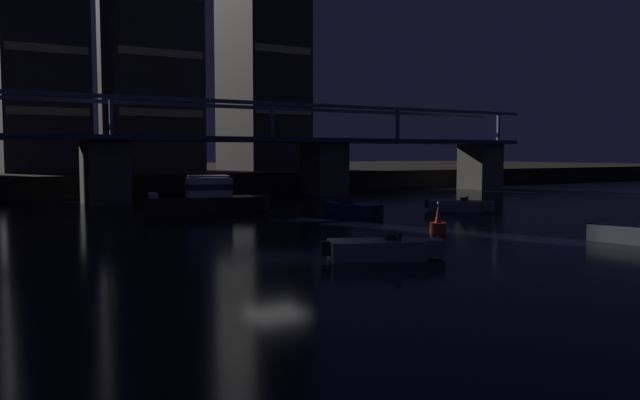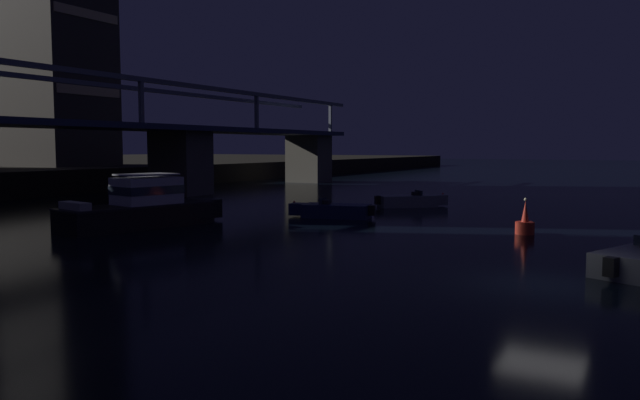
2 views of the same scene
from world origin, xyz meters
The scene contains 12 objects.
ground_plane centered at (0.00, 0.00, 0.00)m, with size 400.00×400.00×0.00m, color black.
far_riverbank centered at (0.00, 82.15, 1.10)m, with size 240.00×80.00×2.20m, color black.
river_bridge centered at (0.00, 34.14, 4.12)m, with size 96.24×6.40×9.38m.
tower_central centered at (-2.00, 58.10, 19.78)m, with size 9.50×9.47×35.45m.
tower_east_tall centered at (10.11, 55.52, 19.90)m, with size 10.87×9.69×35.71m.
tower_east_low centered at (24.89, 54.55, 21.44)m, with size 8.50×13.01×38.78m.
cabin_cruiser_near_left centered at (4.38, 20.75, 1.05)m, with size 9.37×4.32×2.79m.
speedboat_near_center centered at (21.70, 12.48, 0.41)m, with size 4.15×4.59×1.16m.
speedboat_near_right centered at (3.57, -2.64, 0.41)m, with size 5.06×3.14×1.16m.
speedboat_mid_left centered at (13.08, 14.07, 0.41)m, with size 2.57×5.22×1.16m.
speedboat_mid_center centered at (17.16, -5.23, 0.41)m, with size 2.31×5.23×1.16m.
channel_buoy centered at (11.24, 2.69, 0.48)m, with size 0.90×0.90×1.76m.
Camera 1 is at (-11.88, -24.04, 4.40)m, focal length 35.64 mm.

